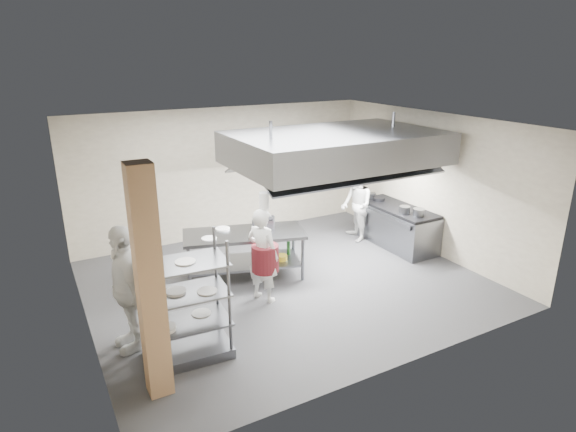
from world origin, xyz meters
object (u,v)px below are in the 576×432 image
griddle (264,223)px  stockpot (405,210)px  pass_rack (185,300)px  cooking_range (396,227)px  chef_line (356,205)px  island (245,255)px  chef_plating (126,288)px  chef_head (263,255)px

griddle → stockpot: 3.10m
pass_rack → cooking_range: 5.76m
chef_line → griddle: 2.67m
chef_line → stockpot: size_ratio=7.38×
griddle → island: bearing=-146.2°
island → cooking_range: size_ratio=1.14×
island → chef_plating: bearing=-134.4°
pass_rack → stockpot: 5.44m
chef_plating → griddle: 3.17m
island → chef_head: bearing=-78.7°
island → stockpot: size_ratio=10.04×
chef_head → chef_line: 3.50m
cooking_range → chef_line: size_ratio=1.20×
pass_rack → griddle: pass_rack is taller
pass_rack → chef_plating: 0.92m
chef_head → chef_line: bearing=-90.7°
island → pass_rack: size_ratio=1.26×
chef_head → chef_line: chef_head is taller
griddle → chef_head: bearing=-86.3°
chef_line → griddle: chef_line is taller
cooking_range → stockpot: size_ratio=8.84×
pass_rack → cooking_range: size_ratio=0.90×
chef_plating → cooking_range: bearing=98.3°
cooking_range → chef_head: bearing=-167.1°
pass_rack → chef_head: bearing=34.7°
chef_head → griddle: size_ratio=4.06×
pass_rack → griddle: (2.21, 2.03, 0.11)m
cooking_range → chef_line: (-0.61, 0.70, 0.42)m
cooking_range → chef_head: chef_head is taller
cooking_range → chef_head: (-3.75, -0.86, 0.42)m
stockpot → island: bearing=170.8°
chef_plating → stockpot: chef_plating is taller
island → cooking_range: (3.65, -0.14, -0.04)m
pass_rack → chef_plating: chef_plating is taller
pass_rack → chef_line: pass_rack is taller
pass_rack → cooking_range: bearing=22.9°
cooking_range → griddle: size_ratio=4.81×
cooking_range → griddle: griddle is taller
chef_line → stockpot: 1.21m
island → cooking_range: bearing=14.3°
chef_head → stockpot: (3.56, 0.44, 0.13)m
chef_line → stockpot: (0.43, -1.12, 0.14)m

